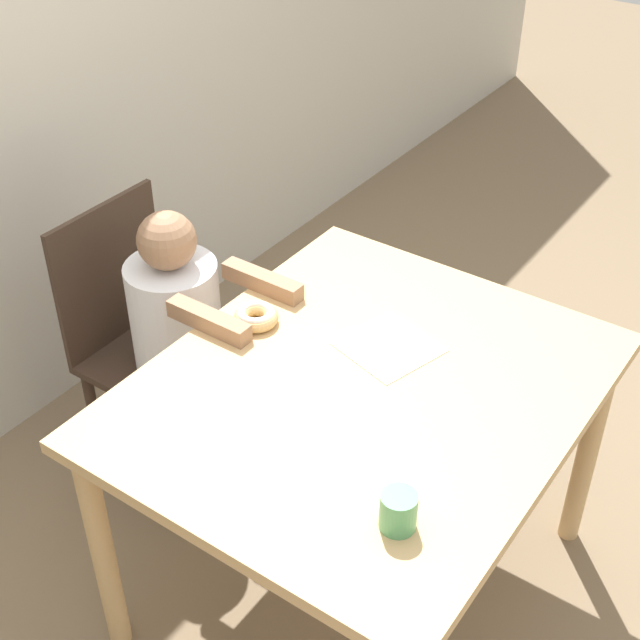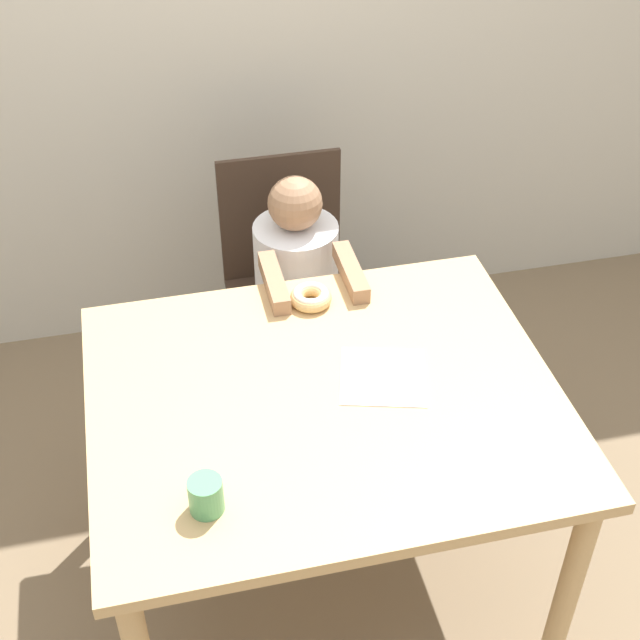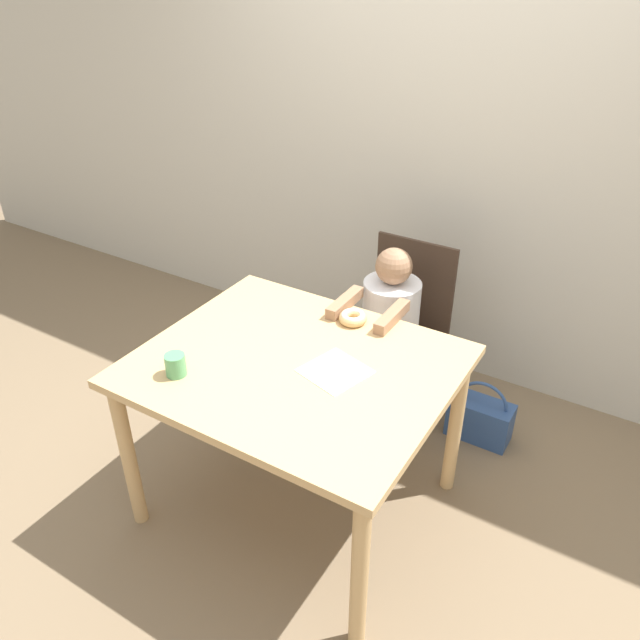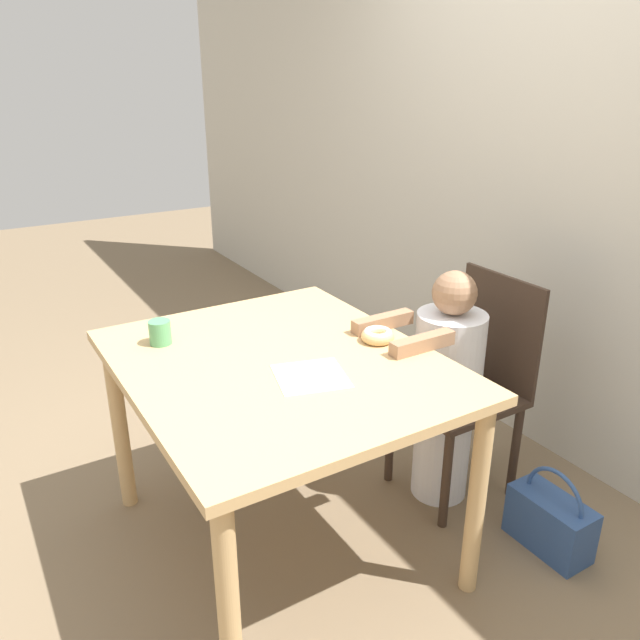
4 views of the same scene
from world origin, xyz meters
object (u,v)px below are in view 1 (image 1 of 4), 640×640
Objects in this scene: handbag at (249,357)px; cup at (398,511)px; child_figure at (182,356)px; donut at (256,316)px; chair at (150,344)px.

cup reaches higher than handbag.
child_figure is 8.19× the size of donut.
handbag is at bearing 42.90° from donut.
donut is at bearing -94.49° from child_figure.
donut is (-0.03, -0.46, 0.31)m from chair.
child_figure is 2.91× the size of handbag.
donut is at bearing -137.10° from handbag.
child_figure is at bearing 67.69° from cup.
child_figure reaches higher than chair.
child_figure reaches higher than cup.
child_figure is at bearing 85.51° from donut.
child_figure is 1.12m from cup.
handbag is at bearing 15.69° from child_figure.
chair is at bearing 86.80° from donut.
chair is at bearing 90.00° from child_figure.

